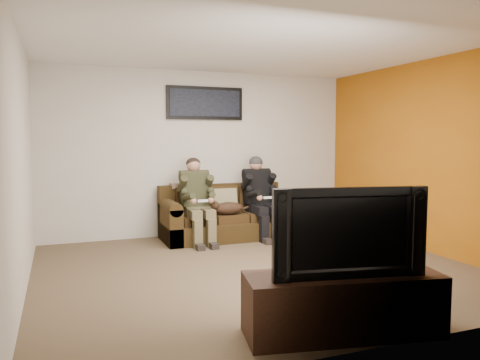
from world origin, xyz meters
name	(u,v)px	position (x,y,z in m)	size (l,w,h in m)	color
floor	(257,269)	(0.00, 0.00, 0.00)	(5.00, 5.00, 0.00)	brown
ceiling	(258,45)	(0.00, 0.00, 2.60)	(5.00, 5.00, 0.00)	silver
wall_back	(202,153)	(0.00, 2.25, 1.30)	(5.00, 5.00, 0.00)	beige
wall_front	(383,172)	(0.00, -2.25, 1.30)	(5.00, 5.00, 0.00)	beige
wall_left	(20,163)	(-2.50, 0.00, 1.30)	(4.50, 4.50, 0.00)	beige
wall_right	(427,156)	(2.50, 0.00, 1.30)	(4.50, 4.50, 0.00)	beige
accent_wall_right	(427,156)	(2.49, 0.00, 1.30)	(4.50, 4.50, 0.00)	#A75B10
sofa	(226,218)	(0.25, 1.82, 0.31)	(1.99, 0.86, 0.81)	#362610
throw_pillow	(225,200)	(0.25, 1.86, 0.58)	(0.38, 0.11, 0.36)	#91885F
throw_blanket	(184,185)	(-0.35, 2.07, 0.81)	(0.41, 0.20, 0.07)	tan
person_left	(197,196)	(-0.26, 1.66, 0.69)	(0.51, 0.87, 1.25)	brown
person_right	(260,193)	(0.76, 1.66, 0.70)	(0.51, 0.86, 1.26)	black
cat	(227,208)	(0.18, 1.57, 0.50)	(0.66, 0.26, 0.24)	#422A1A
framed_poster	(205,103)	(0.05, 2.22, 2.10)	(1.25, 0.05, 0.52)	black
tv_stand	(343,304)	(-0.11, -1.95, 0.24)	(1.54, 0.50, 0.48)	#311B10
television	(344,230)	(-0.11, -1.95, 0.83)	(1.20, 0.16, 0.69)	black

